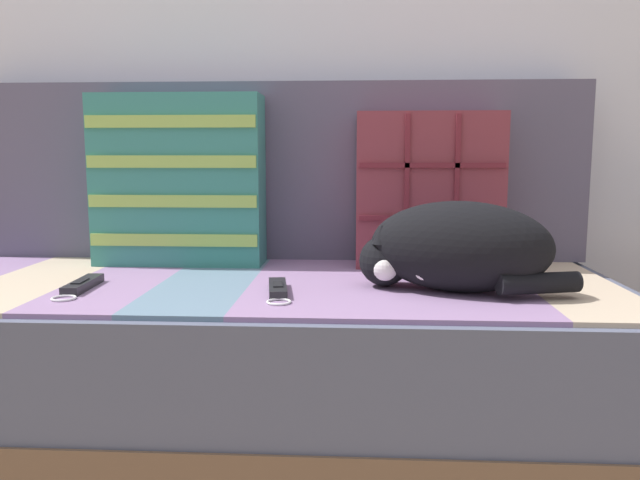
# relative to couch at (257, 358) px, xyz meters

# --- Properties ---
(ground_plane) EXTENTS (14.00, 14.00, 0.00)m
(ground_plane) POSITION_rel_couch_xyz_m (-0.00, -0.16, -0.19)
(ground_plane) COLOR #937556
(couch) EXTENTS (1.72, 0.78, 0.39)m
(couch) POSITION_rel_couch_xyz_m (0.00, 0.00, 0.00)
(couch) COLOR brown
(couch) RESTS_ON ground_plane
(sofa_backrest) EXTENTS (1.69, 0.14, 0.48)m
(sofa_backrest) POSITION_rel_couch_xyz_m (-0.00, 0.32, 0.44)
(sofa_backrest) COLOR #514C60
(sofa_backrest) RESTS_ON couch
(throw_pillow_quilted) EXTENTS (0.37, 0.14, 0.39)m
(throw_pillow_quilted) POSITION_rel_couch_xyz_m (0.42, 0.18, 0.39)
(throw_pillow_quilted) COLOR brown
(throw_pillow_quilted) RESTS_ON couch
(throw_pillow_striped) EXTENTS (0.43, 0.14, 0.44)m
(throw_pillow_striped) POSITION_rel_couch_xyz_m (-0.23, 0.17, 0.42)
(throw_pillow_striped) COLOR #337A70
(throw_pillow_striped) RESTS_ON couch
(sleeping_cat) EXTENTS (0.44, 0.27, 0.19)m
(sleeping_cat) POSITION_rel_couch_xyz_m (0.43, -0.13, 0.29)
(sleeping_cat) COLOR black
(sleeping_cat) RESTS_ON couch
(game_remote_near) EXTENTS (0.05, 0.21, 0.02)m
(game_remote_near) POSITION_rel_couch_xyz_m (-0.35, -0.15, 0.21)
(game_remote_near) COLOR black
(game_remote_near) RESTS_ON couch
(game_remote_far) EXTENTS (0.07, 0.20, 0.02)m
(game_remote_far) POSITION_rel_couch_xyz_m (0.07, -0.16, 0.21)
(game_remote_far) COLOR black
(game_remote_far) RESTS_ON couch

